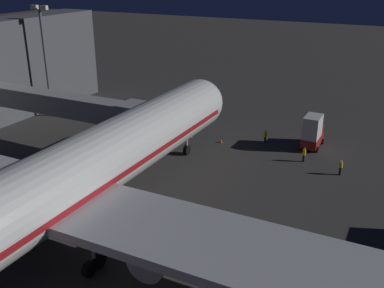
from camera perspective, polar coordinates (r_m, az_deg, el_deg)
name	(u,v)px	position (r m, az deg, el deg)	size (l,w,h in m)	color
ground_plane	(113,210)	(43.48, -9.99, -8.27)	(320.00, 320.00, 0.00)	#383533
airliner_at_gate	(48,192)	(35.84, -17.87, -5.88)	(48.08, 59.42, 19.36)	silver
jet_bridge	(74,106)	(56.33, -14.81, 4.65)	(24.37, 3.40, 7.17)	#9E9E99
apron_floodlight_mast	(45,53)	(70.14, -18.25, 10.90)	(2.90, 0.50, 16.37)	#59595E
catering_truck	(313,132)	(58.40, 15.10, 1.54)	(2.36, 4.47, 4.26)	maroon
ground_crew_near_nose_gear	(341,167)	(51.86, 18.41, -2.78)	(0.40, 0.40, 1.75)	black
ground_crew_by_belt_loader	(304,154)	(54.12, 14.08, -1.23)	(0.40, 0.40, 1.79)	black
ground_crew_marshaller_fwd	(265,136)	(58.87, 9.32, 1.04)	(0.40, 0.40, 1.78)	black
traffic_cone_nose_port	(221,141)	(58.56, 3.72, 0.43)	(0.36, 0.36, 0.55)	orange
traffic_cone_nose_starboard	(191,135)	(60.29, -0.12, 1.12)	(0.36, 0.36, 0.55)	orange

